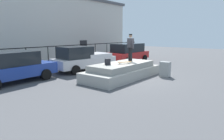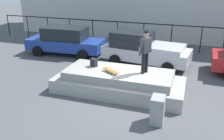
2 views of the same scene
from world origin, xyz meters
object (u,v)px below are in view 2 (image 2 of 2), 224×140
object	(u,v)px
skateboarder	(145,49)
skateboard	(111,71)
backpack	(94,62)
utility_box	(158,110)
car_blue_sedan_near	(66,40)
car_silver_pickup_mid	(144,49)

from	to	relation	value
skateboarder	skateboard	world-z (taller)	skateboarder
backpack	utility_box	size ratio (longest dim) A/B	0.37
car_blue_sedan_near	utility_box	size ratio (longest dim) A/B	5.05
utility_box	skateboard	bearing A→B (deg)	143.44
skateboarder	skateboard	size ratio (longest dim) A/B	2.13
backpack	utility_box	world-z (taller)	backpack
skateboarder	skateboard	bearing A→B (deg)	-160.64
car_blue_sedan_near	skateboard	bearing A→B (deg)	-44.51
backpack	car_silver_pickup_mid	xyz separation A→B (m)	(1.48, 3.56, -0.22)
skateboard	car_blue_sedan_near	distance (m)	6.27
utility_box	backpack	bearing A→B (deg)	145.65
skateboarder	utility_box	world-z (taller)	skateboarder
skateboarder	car_blue_sedan_near	bearing A→B (deg)	145.71
skateboarder	car_blue_sedan_near	distance (m)	7.07
skateboarder	car_silver_pickup_mid	xyz separation A→B (m)	(-0.78, 3.61, -1.05)
backpack	car_blue_sedan_near	world-z (taller)	car_blue_sedan_near
skateboard	car_blue_sedan_near	size ratio (longest dim) A/B	0.17
utility_box	skateboarder	bearing A→B (deg)	112.79
car_blue_sedan_near	backpack	bearing A→B (deg)	-47.88
backpack	car_silver_pickup_mid	bearing A→B (deg)	91.31
skateboard	car_silver_pickup_mid	bearing A→B (deg)	82.67
car_silver_pickup_mid	utility_box	distance (m)	5.90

